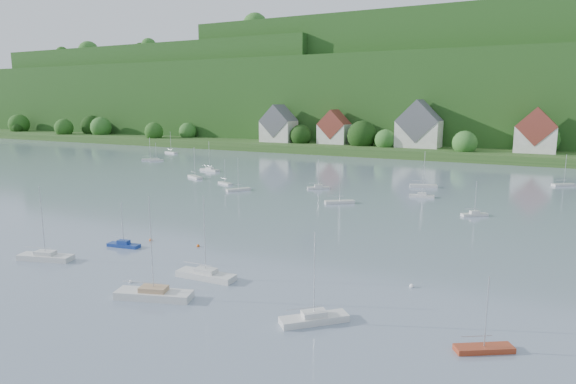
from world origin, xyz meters
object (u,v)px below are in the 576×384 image
Objects in this scene: near_sailboat_3 at (314,318)px; near_sailboat_4 at (206,274)px; near_sailboat_0 at (46,256)px; near_sailboat_2 at (154,294)px; near_sailboat_7 at (484,348)px; near_sailboat_1 at (124,244)px.

near_sailboat_4 is at bearing 118.63° from near_sailboat_3.
near_sailboat_2 is at bearing -25.33° from near_sailboat_0.
near_sailboat_3 is at bearing -17.75° from near_sailboat_0.
near_sailboat_3 is 14.68m from near_sailboat_7.
near_sailboat_0 is at bearing 153.09° from near_sailboat_2.
near_sailboat_3 is at bearing -25.61° from near_sailboat_1.
near_sailboat_7 is (30.55, -3.50, -0.18)m from near_sailboat_4.
near_sailboat_2 is 1.11× the size of near_sailboat_4.
near_sailboat_7 is at bearing -10.96° from near_sailboat_2.
near_sailboat_2 is (21.30, -3.40, 0.04)m from near_sailboat_0.
near_sailboat_2 is at bearing 143.75° from near_sailboat_3.
near_sailboat_4 is at bearing 62.71° from near_sailboat_2.
near_sailboat_3 is (33.92, -10.01, 0.06)m from near_sailboat_1.
near_sailboat_1 is 35.37m from near_sailboat_3.
near_sailboat_2 is at bearing -45.68° from near_sailboat_1.
near_sailboat_2 is 1.25× the size of near_sailboat_3.
near_sailboat_2 reaches higher than near_sailboat_7.
near_sailboat_0 is 1.49× the size of near_sailboat_1.
near_sailboat_2 is at bearing -101.64° from near_sailboat_4.
near_sailboat_4 is (22.52, 3.92, 0.00)m from near_sailboat_0.
near_sailboat_2 reaches higher than near_sailboat_4.
near_sailboat_3 is (38.46, -1.01, -0.03)m from near_sailboat_0.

